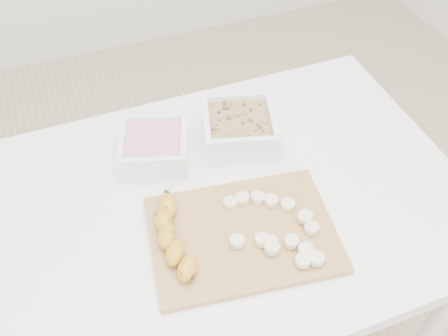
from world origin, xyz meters
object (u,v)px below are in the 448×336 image
object	(u,v)px
bowl_granola	(239,128)
banana	(174,238)
cutting_board	(243,234)
table	(229,224)
bowl_yogurt	(154,147)

from	to	relation	value
bowl_granola	banana	xyz separation A→B (m)	(-0.22, -0.23, -0.01)
cutting_board	table	bearing A→B (deg)	83.72
table	banana	size ratio (longest dim) A/B	5.07
bowl_yogurt	banana	xyz separation A→B (m)	(-0.03, -0.24, -0.00)
table	banana	distance (m)	0.21
bowl_granola	cutting_board	distance (m)	0.27
table	banana	bearing A→B (deg)	-150.92
table	bowl_yogurt	distance (m)	0.24
bowl_yogurt	bowl_granola	distance (m)	0.20
table	bowl_granola	distance (m)	0.22
bowl_yogurt	bowl_granola	xyz separation A→B (m)	(0.20, -0.01, 0.00)
banana	bowl_granola	bearing A→B (deg)	60.21
bowl_yogurt	bowl_granola	world-z (taller)	bowl_granola
bowl_yogurt	banana	bearing A→B (deg)	-96.50
bowl_granola	banana	world-z (taller)	bowl_granola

